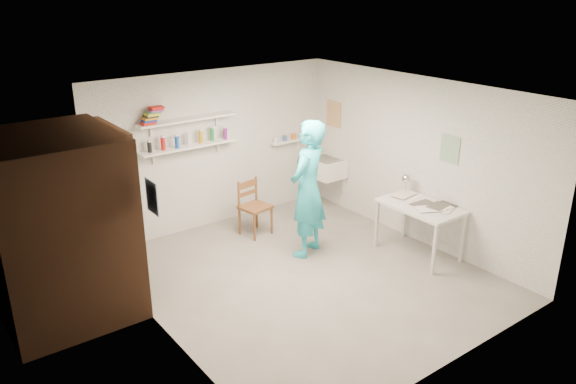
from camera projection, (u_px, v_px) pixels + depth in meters
floor at (306, 277)px, 7.31m from camera, size 4.00×4.50×0.02m
ceiling at (309, 91)px, 6.45m from camera, size 4.00×4.50×0.02m
wall_back at (215, 149)px, 8.57m from camera, size 4.00×0.02×2.40m
wall_front at (460, 258)px, 5.19m from camera, size 4.00×0.02×2.40m
wall_left at (155, 231)px, 5.75m from camera, size 0.02×4.50×2.40m
wall_right at (417, 160)px, 8.01m from camera, size 0.02×4.50×2.40m
doorway_recess at (120, 216)px, 6.62m from camera, size 0.02×0.90×2.00m
corridor_box at (58, 227)px, 6.20m from camera, size 1.40×1.50×2.10m
door_lintel at (112, 129)px, 6.26m from camera, size 0.06×1.05×0.10m
door_jamb_near at (139, 230)px, 6.26m from camera, size 0.06×0.10×2.00m
door_jamb_far at (107, 203)px, 7.01m from camera, size 0.06×0.10×2.00m
shelf_lower at (189, 146)px, 8.14m from camera, size 1.50×0.22×0.03m
shelf_upper at (187, 119)px, 8.00m from camera, size 1.50×0.22×0.03m
ledge_shelf at (289, 141)px, 9.29m from camera, size 0.70×0.14×0.03m
poster_left at (152, 197)px, 5.68m from camera, size 0.01×0.28×0.36m
poster_right_a at (334, 114)px, 9.22m from camera, size 0.01×0.34×0.42m
poster_right_b at (450, 149)px, 7.48m from camera, size 0.01×0.30×0.38m
belfast_sink at (325, 167)px, 9.31m from camera, size 0.48×0.60×0.30m
man at (308, 189)px, 7.60m from camera, size 0.83×0.71×1.91m
wall_clock at (304, 162)px, 7.69m from camera, size 0.33×0.18×0.34m
wooden_chair at (255, 207)px, 8.37m from camera, size 0.47×0.45×0.88m
work_table at (419, 230)px, 7.77m from camera, size 0.67×1.11×0.74m
desk_lamp at (407, 178)px, 7.99m from camera, size 0.14×0.14×0.14m
spray_cans at (189, 140)px, 8.11m from camera, size 1.26×0.06×0.17m
book_stack at (152, 116)px, 7.66m from camera, size 0.32×0.14×0.22m
ledge_pots at (289, 137)px, 9.27m from camera, size 0.48×0.07×0.09m
papers at (421, 204)px, 7.63m from camera, size 0.30×0.22×0.03m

